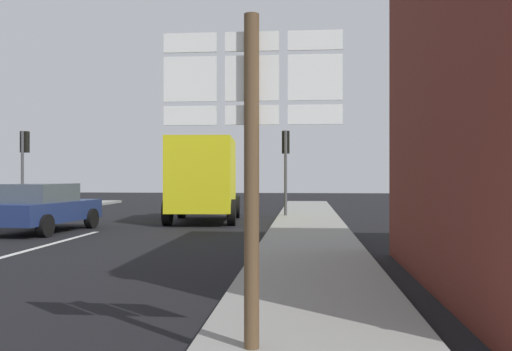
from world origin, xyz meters
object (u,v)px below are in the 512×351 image
at_px(sedan_far, 43,207).
at_px(route_sign_post, 252,145).
at_px(delivery_truck, 204,177).
at_px(traffic_light_far_right, 286,154).
at_px(traffic_light_far_left, 24,153).

xyz_separation_m(sedan_far, route_sign_post, (7.45, -11.22, 1.24)).
xyz_separation_m(sedan_far, delivery_truck, (4.22, 4.08, 0.89)).
bearing_deg(traffic_light_far_right, route_sign_post, -89.07).
bearing_deg(traffic_light_far_left, route_sign_post, -57.18).
distance_m(sedan_far, route_sign_post, 13.52).
bearing_deg(route_sign_post, traffic_light_far_right, 90.93).
distance_m(delivery_truck, traffic_light_far_left, 8.52).
bearing_deg(traffic_light_far_right, delivery_truck, -148.14).
height_order(traffic_light_far_left, traffic_light_far_right, traffic_light_far_left).
height_order(delivery_truck, traffic_light_far_right, traffic_light_far_right).
bearing_deg(sedan_far, delivery_truck, 44.10).
height_order(route_sign_post, traffic_light_far_right, traffic_light_far_right).
distance_m(sedan_far, delivery_truck, 5.94).
bearing_deg(delivery_truck, traffic_light_far_right, 31.86).
relative_size(sedan_far, traffic_light_far_left, 1.21).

